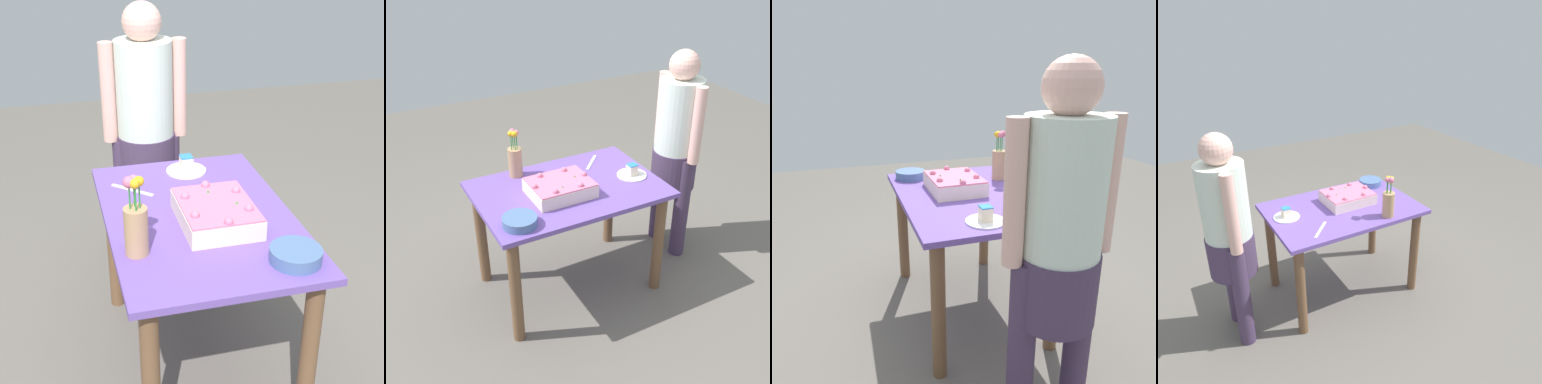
% 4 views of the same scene
% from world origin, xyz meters
% --- Properties ---
extents(ground_plane, '(8.00, 8.00, 0.00)m').
position_xyz_m(ground_plane, '(0.00, 0.00, 0.00)').
color(ground_plane, '#666057').
extents(dining_table, '(1.14, 0.77, 0.76)m').
position_xyz_m(dining_table, '(0.00, 0.00, 0.61)').
color(dining_table, '#6C4DA6').
rests_on(dining_table, ground_plane).
extents(sheet_cake, '(0.37, 0.29, 0.11)m').
position_xyz_m(sheet_cake, '(-0.08, -0.05, 0.80)').
color(sheet_cake, '#F7E1CD').
rests_on(sheet_cake, dining_table).
extents(serving_plate_with_slice, '(0.19, 0.19, 0.08)m').
position_xyz_m(serving_plate_with_slice, '(0.43, -0.05, 0.78)').
color(serving_plate_with_slice, white).
rests_on(serving_plate_with_slice, dining_table).
extents(cake_knife, '(0.17, 0.17, 0.00)m').
position_xyz_m(cake_knife, '(0.29, 0.23, 0.76)').
color(cake_knife, silver).
rests_on(cake_knife, dining_table).
extents(flower_vase, '(0.09, 0.09, 0.32)m').
position_xyz_m(flower_vase, '(-0.23, 0.30, 0.88)').
color(flower_vase, tan).
rests_on(flower_vase, dining_table).
extents(fruit_bowl, '(0.19, 0.19, 0.05)m').
position_xyz_m(fruit_bowl, '(-0.42, -0.25, 0.79)').
color(fruit_bowl, '#4D6C9C').
rests_on(fruit_bowl, dining_table).
extents(person_standing, '(0.31, 0.45, 1.49)m').
position_xyz_m(person_standing, '(0.87, 0.06, 0.85)').
color(person_standing, '#453351').
rests_on(person_standing, ground_plane).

